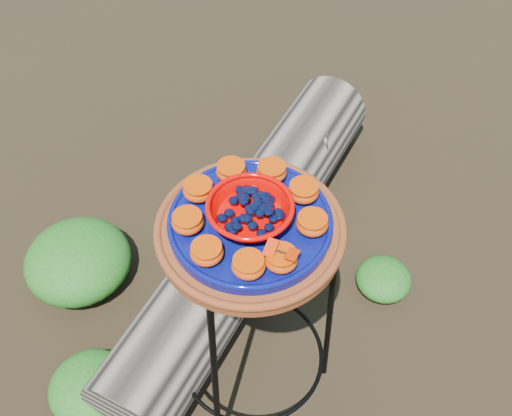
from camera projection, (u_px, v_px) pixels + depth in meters
ground at (252, 378)px, 1.93m from camera, size 60.00×60.00×0.00m
plant_stand at (251, 318)px, 1.67m from camera, size 0.44×0.44×0.70m
terracotta_saucer at (250, 231)px, 1.39m from camera, size 0.41×0.41×0.03m
cobalt_plate at (250, 223)px, 1.36m from camera, size 0.35×0.35×0.02m
red_bowl at (250, 213)px, 1.34m from camera, size 0.17×0.17×0.05m
glass_gems at (250, 201)px, 1.31m from camera, size 0.14×0.14×0.02m
orange_half_0 at (281, 259)px, 1.27m from camera, size 0.07×0.07×0.04m
orange_half_1 at (312, 224)px, 1.33m from camera, size 0.07×0.07×0.04m
orange_half_2 at (303, 192)px, 1.38m from camera, size 0.07×0.07×0.04m
orange_half_3 at (272, 172)px, 1.42m from camera, size 0.07×0.07×0.04m
orange_half_4 at (231, 171)px, 1.42m from camera, size 0.07×0.07×0.04m
orange_half_5 at (198, 190)px, 1.39m from camera, size 0.07×0.07×0.04m
orange_half_6 at (188, 222)px, 1.33m from camera, size 0.07×0.07×0.04m
orange_half_7 at (207, 252)px, 1.28m from camera, size 0.07×0.07×0.04m
orange_half_8 at (249, 266)px, 1.26m from camera, size 0.07×0.07×0.04m
butterfly at (281, 251)px, 1.25m from camera, size 0.10×0.09×0.01m
driftwood_log at (248, 232)px, 2.12m from camera, size 1.46×0.99×0.27m
foliage_left at (91, 387)px, 1.85m from camera, size 0.25×0.25×0.12m
foliage_right at (384, 278)px, 2.11m from camera, size 0.18×0.18×0.09m
foliage_back at (78, 260)px, 2.11m from camera, size 0.35×0.35×0.18m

